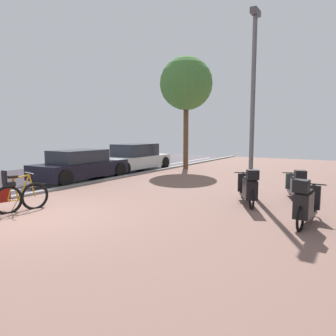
# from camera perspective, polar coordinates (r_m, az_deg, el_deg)

# --- Properties ---
(ground) EXTENTS (21.00, 40.00, 0.13)m
(ground) POSITION_cam_1_polar(r_m,az_deg,el_deg) (6.89, -16.31, -10.49)
(ground) COLOR #352A31
(bicycle_foreground) EXTENTS (0.77, 1.36, 1.08)m
(bicycle_foreground) POSITION_cam_1_polar(r_m,az_deg,el_deg) (8.68, -25.38, -4.54)
(bicycle_foreground) COLOR black
(bicycle_foreground) RESTS_ON ground
(scooter_near) EXTENTS (1.05, 1.67, 1.04)m
(scooter_near) POSITION_cam_1_polar(r_m,az_deg,el_deg) (8.74, 14.36, -3.53)
(scooter_near) COLOR black
(scooter_near) RESTS_ON ground
(scooter_mid) EXTENTS (0.52, 1.73, 1.06)m
(scooter_mid) POSITION_cam_1_polar(r_m,az_deg,el_deg) (7.18, 23.56, -5.97)
(scooter_mid) COLOR black
(scooter_mid) RESTS_ON ground
(scooter_far) EXTENTS (0.88, 1.68, 0.95)m
(scooter_far) POSITION_cam_1_polar(r_m,az_deg,el_deg) (9.77, 22.18, -3.01)
(scooter_far) COLOR black
(scooter_far) RESTS_ON ground
(parked_car_near) EXTENTS (1.78, 4.04, 1.24)m
(parked_car_near) POSITION_cam_1_polar(r_m,az_deg,el_deg) (13.39, -15.55, 0.40)
(parked_car_near) COLOR black
(parked_car_near) RESTS_ON ground
(parked_car_far) EXTENTS (1.83, 4.45, 1.36)m
(parked_car_far) POSITION_cam_1_polar(r_m,az_deg,el_deg) (16.24, -6.15, 1.77)
(parked_car_far) COLOR silver
(parked_car_far) RESTS_ON ground
(lamp_post) EXTENTS (0.20, 0.52, 5.68)m
(lamp_post) POSITION_cam_1_polar(r_m,az_deg,el_deg) (10.50, 15.10, 12.86)
(lamp_post) COLOR slate
(lamp_post) RESTS_ON ground
(street_tree) EXTENTS (2.78, 2.78, 5.90)m
(street_tree) POSITION_cam_1_polar(r_m,az_deg,el_deg) (17.21, 3.31, 14.91)
(street_tree) COLOR brown
(street_tree) RESTS_ON ground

